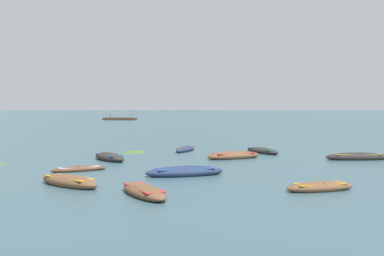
% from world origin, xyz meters
% --- Properties ---
extents(ground_plane, '(6000.00, 6000.00, 0.00)m').
position_xyz_m(ground_plane, '(0.00, 1500.00, 0.00)').
color(ground_plane, '#385660').
extents(mountain_2, '(1269.04, 1269.04, 350.10)m').
position_xyz_m(mountain_2, '(25.02, 1795.20, 175.05)').
color(mountain_2, '#4C5B56').
rests_on(mountain_2, ground).
extents(rowboat_0, '(3.82, 3.35, 0.65)m').
position_xyz_m(rowboat_0, '(-8.73, 15.89, 0.20)').
color(rowboat_0, brown).
rests_on(rowboat_0, ground).
extents(rowboat_1, '(3.27, 3.83, 0.68)m').
position_xyz_m(rowboat_1, '(-8.75, 26.04, 0.21)').
color(rowboat_1, '#2D2826').
rests_on(rowboat_1, ground).
extents(rowboat_2, '(4.49, 3.10, 0.68)m').
position_xyz_m(rowboat_2, '(0.22, 27.08, 0.21)').
color(rowboat_2, brown).
rests_on(rowboat_2, ground).
extents(rowboat_4, '(2.85, 3.90, 0.55)m').
position_xyz_m(rowboat_4, '(-4.90, 13.58, 0.17)').
color(rowboat_4, brown).
rests_on(rowboat_4, ground).
extents(rowboat_5, '(2.84, 4.13, 0.57)m').
position_xyz_m(rowboat_5, '(2.96, 31.04, 0.18)').
color(rowboat_5, '#2D2826').
rests_on(rowboat_5, ground).
extents(rowboat_7, '(3.27, 2.22, 0.36)m').
position_xyz_m(rowboat_7, '(-9.53, 20.73, 0.12)').
color(rowboat_7, brown).
rests_on(rowboat_7, ground).
extents(rowboat_8, '(3.47, 1.91, 0.51)m').
position_xyz_m(rowboat_8, '(2.89, 14.66, 0.16)').
color(rowboat_8, brown).
rests_on(rowboat_8, ground).
extents(rowboat_9, '(4.63, 2.55, 0.66)m').
position_xyz_m(rowboat_9, '(-3.25, 19.03, 0.21)').
color(rowboat_9, navy).
rests_on(rowboat_9, ground).
extents(rowboat_11, '(4.66, 1.40, 0.67)m').
position_xyz_m(rowboat_11, '(9.02, 26.33, 0.21)').
color(rowboat_11, '#2D2826').
rests_on(rowboat_11, ground).
extents(rowboat_12, '(2.19, 4.10, 0.53)m').
position_xyz_m(rowboat_12, '(-3.43, 32.69, 0.17)').
color(rowboat_12, navy).
rests_on(rowboat_12, ground).
extents(ferry_0, '(10.88, 5.89, 2.54)m').
position_xyz_m(ferry_0, '(-25.99, 133.54, 0.45)').
color(ferry_0, '#4C3323').
rests_on(ferry_0, ground).
extents(weed_patch_3, '(2.45, 3.22, 0.14)m').
position_xyz_m(weed_patch_3, '(-7.74, 31.66, 0.00)').
color(weed_patch_3, '#477033').
rests_on(weed_patch_3, ground).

